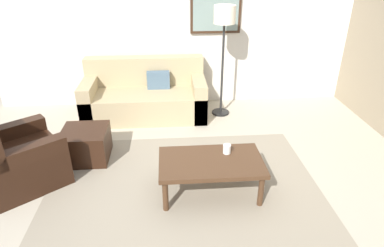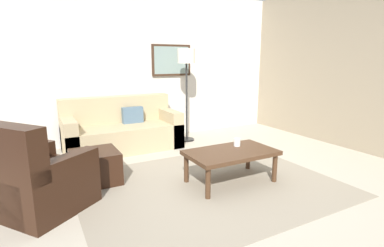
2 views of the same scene
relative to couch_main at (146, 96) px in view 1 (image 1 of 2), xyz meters
name	(u,v)px [view 1 (image 1 of 2)]	position (x,y,z in m)	size (l,w,h in m)	color
ground_plane	(184,190)	(0.50, -2.09, -0.30)	(8.00, 8.00, 0.00)	#B2A893
rear_partition	(174,20)	(0.50, 0.51, 1.10)	(6.00, 0.12, 2.80)	silver
area_rug	(184,190)	(0.50, -2.09, -0.29)	(3.05, 2.37, 0.01)	gray
couch_main	(146,96)	(0.00, 0.00, 0.00)	(1.91, 0.91, 0.88)	tan
armchair_leather	(14,161)	(-1.36, -1.83, 0.01)	(1.12, 1.12, 0.95)	black
ottoman	(86,144)	(-0.70, -1.33, -0.10)	(0.56, 0.56, 0.40)	black
coffee_table	(211,164)	(0.80, -2.14, 0.06)	(1.10, 0.64, 0.41)	#472D1C
cup	(227,149)	(0.99, -2.00, 0.16)	(0.09, 0.09, 0.10)	white
lamp_standing	(224,26)	(1.22, -0.12, 1.11)	(0.32, 0.32, 1.71)	black
framed_artwork	(216,14)	(1.17, 0.42, 1.21)	(0.81, 0.04, 0.60)	#382316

